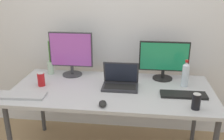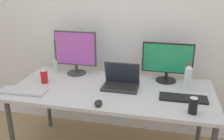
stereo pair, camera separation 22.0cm
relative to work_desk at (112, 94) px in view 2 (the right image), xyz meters
name	(u,v)px [view 2 (the right image)]	position (x,y,z in m)	size (l,w,h in m)	color
wall_back	(125,17)	(0.00, 0.59, 0.61)	(7.00, 0.08, 2.60)	silver
work_desk	(112,94)	(0.00, 0.00, 0.00)	(1.81, 0.84, 0.74)	#424247
monitor_left	(75,52)	(-0.45, 0.29, 0.29)	(0.44, 0.20, 0.45)	#38383D
monitor_center	(167,61)	(0.47, 0.29, 0.26)	(0.48, 0.20, 0.38)	black
laptop_silver	(121,82)	(0.07, 0.05, 0.11)	(0.32, 0.22, 0.23)	#2D2D33
keyboard_main	(23,91)	(-0.75, -0.25, 0.06)	(0.41, 0.14, 0.02)	#B2B2B7
keyboard_aux	(183,98)	(0.62, -0.08, 0.06)	(0.39, 0.14, 0.02)	black
mouse_by_keyboard	(98,103)	(-0.03, -0.33, 0.07)	(0.06, 0.10, 0.04)	black
water_bottle	(188,77)	(0.66, 0.14, 0.17)	(0.06, 0.06, 0.25)	silver
soda_can_near_keyboard	(193,106)	(0.68, -0.30, 0.12)	(0.07, 0.07, 0.13)	black
soda_can_by_laptop	(44,77)	(-0.66, -0.01, 0.12)	(0.07, 0.07, 0.13)	red
bamboo_vase	(56,64)	(-0.68, 0.30, 0.14)	(0.06, 0.06, 0.35)	#B2D1B7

